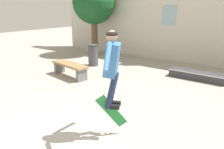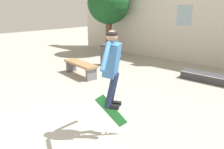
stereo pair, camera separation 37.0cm
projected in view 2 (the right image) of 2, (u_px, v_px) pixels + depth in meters
The scene contains 8 objects.
ground_plane at pixel (64, 145), 4.15m from camera, with size 40.00×40.00×0.00m, color #A39E93.
building_backdrop at pixel (216, 18), 9.25m from camera, with size 16.65×0.52×5.09m.
tree_left at pixel (109, 3), 11.50m from camera, with size 2.24×2.24×3.87m.
park_bench at pixel (80, 66), 8.27m from camera, with size 1.74×0.73×0.51m.
skate_ledge at pixel (210, 78), 7.61m from camera, with size 1.98×0.53×0.28m.
trash_bin at pixel (105, 54), 9.76m from camera, with size 0.47×0.47×0.94m.
skater at pixel (112, 63), 4.03m from camera, with size 0.60×1.12×1.48m.
skateboard_flipping at pixel (112, 111), 4.30m from camera, with size 0.44×0.52×0.77m.
Camera 2 is at (3.06, -2.05, 2.49)m, focal length 35.00 mm.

